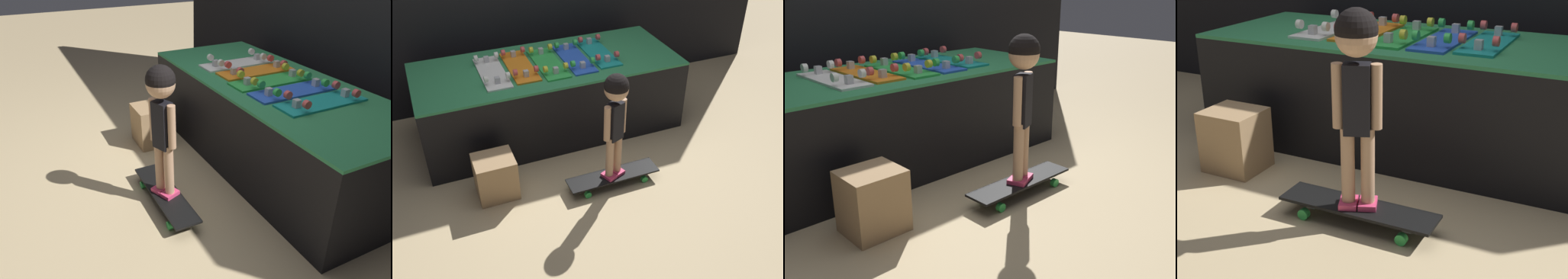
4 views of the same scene
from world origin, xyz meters
TOP-DOWN VIEW (x-y plane):
  - ground_plane at (0.00, 0.00)m, footprint 16.00×16.00m
  - display_rack at (0.00, 0.52)m, footprint 2.29×0.93m
  - skateboard_white_on_rack at (-0.48, 0.51)m, footprint 0.21×0.62m
  - skateboard_orange_on_rack at (-0.24, 0.53)m, footprint 0.21×0.62m
  - skateboard_green_on_rack at (-0.00, 0.50)m, footprint 0.21×0.62m
  - skateboard_blue_on_rack at (0.24, 0.50)m, footprint 0.21×0.62m
  - skateboard_teal_on_rack at (0.48, 0.54)m, footprint 0.21×0.62m
  - skateboard_on_floor at (0.19, -0.45)m, footprint 0.74×0.18m
  - child at (0.19, -0.45)m, footprint 0.20×0.18m
  - storage_box at (-0.68, -0.21)m, footprint 0.30×0.27m

SIDE VIEW (x-z plane):
  - ground_plane at x=0.00m, z-range 0.00..0.00m
  - skateboard_on_floor at x=0.19m, z-range 0.03..0.12m
  - storage_box at x=-0.68m, z-range 0.00..0.34m
  - display_rack at x=0.00m, z-range 0.00..0.66m
  - skateboard_white_on_rack at x=-0.48m, z-range 0.63..0.72m
  - skateboard_orange_on_rack at x=-0.24m, z-range 0.63..0.72m
  - skateboard_green_on_rack at x=0.00m, z-range 0.63..0.72m
  - skateboard_blue_on_rack at x=0.24m, z-range 0.63..0.72m
  - skateboard_teal_on_rack at x=0.48m, z-range 0.63..0.72m
  - child at x=0.19m, z-range 0.27..1.15m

